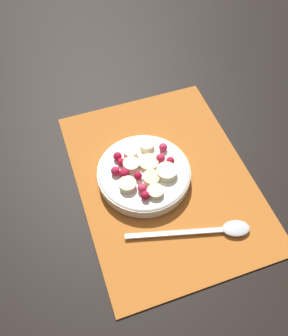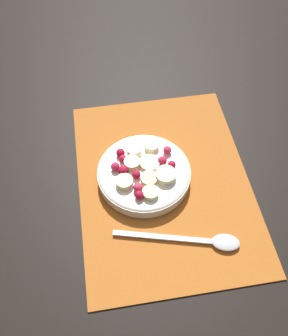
% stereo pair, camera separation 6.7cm
% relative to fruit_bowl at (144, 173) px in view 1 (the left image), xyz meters
% --- Properties ---
extents(ground_plane, '(3.00, 3.00, 0.00)m').
position_rel_fruit_bowl_xyz_m(ground_plane, '(-0.01, -0.04, -0.02)').
color(ground_plane, black).
extents(placemat, '(0.42, 0.31, 0.01)m').
position_rel_fruit_bowl_xyz_m(placemat, '(-0.01, -0.04, -0.02)').
color(placemat, '#B26023').
rests_on(placemat, ground_plane).
extents(fruit_bowl, '(0.17, 0.17, 0.04)m').
position_rel_fruit_bowl_xyz_m(fruit_bowl, '(0.00, 0.00, 0.00)').
color(fruit_bowl, silver).
rests_on(fruit_bowl, placemat).
extents(spoon, '(0.07, 0.21, 0.01)m').
position_rel_fruit_bowl_xyz_m(spoon, '(-0.14, -0.08, -0.01)').
color(spoon, silver).
rests_on(spoon, placemat).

